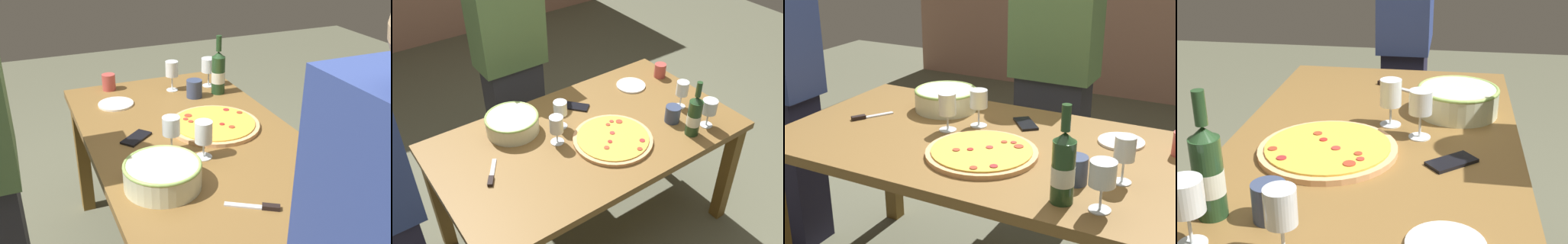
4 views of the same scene
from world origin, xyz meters
TOP-DOWN VIEW (x-y plane):
  - dining_table at (0.00, 0.00)m, footprint 1.60×0.90m
  - pizza at (0.07, -0.12)m, footprint 0.41×0.41m
  - serving_bowl at (-0.31, 0.25)m, footprint 0.28×0.28m
  - wine_bottle at (0.45, -0.32)m, footprint 0.07×0.07m
  - wine_glass_near_pizza at (-0.17, 0.03)m, footprint 0.07×0.07m
  - wine_glass_by_bottle at (0.58, -0.10)m, footprint 0.07×0.07m
  - wine_glass_far_left at (0.56, -0.31)m, footprint 0.08×0.08m
  - wine_glass_far_right at (-0.08, 0.14)m, footprint 0.07×0.07m
  - cup_amber at (0.44, -0.18)m, footprint 0.08×0.08m
  - cell_phone at (0.09, 0.24)m, footprint 0.15×0.16m
  - pizza_knife at (-0.55, -0.00)m, footprint 0.12×0.17m
  - person_host at (-1.12, 0.00)m, footprint 0.46×0.24m

SIDE VIEW (x-z plane):
  - dining_table at x=0.00m, z-range 0.28..1.03m
  - cell_phone at x=0.09m, z-range 0.75..0.76m
  - pizza_knife at x=-0.55m, z-range 0.75..0.76m
  - pizza at x=0.07m, z-range 0.75..0.78m
  - cup_amber at x=0.44m, z-range 0.75..0.84m
  - person_host at x=-1.12m, z-range 0.00..1.59m
  - serving_bowl at x=-0.31m, z-range 0.75..0.85m
  - wine_glass_near_pizza at x=-0.17m, z-range 0.77..0.93m
  - wine_glass_far_right at x=-0.08m, z-range 0.78..0.94m
  - wine_glass_far_left at x=0.56m, z-range 0.78..0.94m
  - wine_glass_by_bottle at x=0.58m, z-range 0.78..0.95m
  - wine_bottle at x=0.45m, z-range 0.71..1.02m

